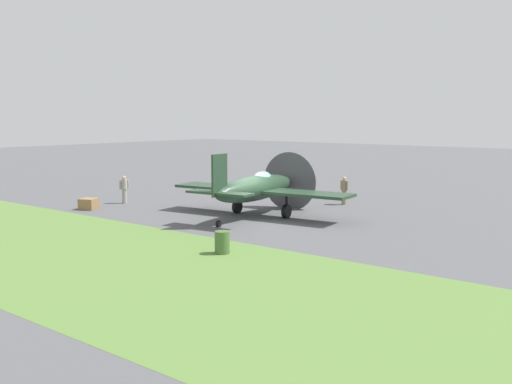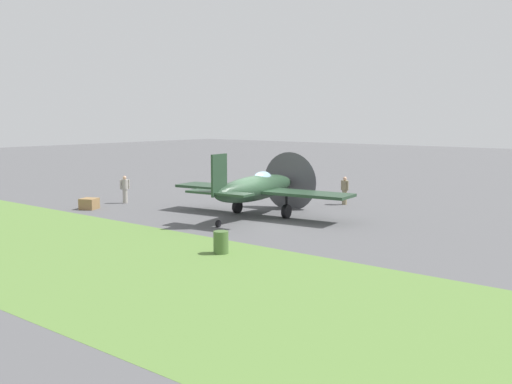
% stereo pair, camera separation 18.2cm
% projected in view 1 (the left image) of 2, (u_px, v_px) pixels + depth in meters
% --- Properties ---
extents(ground_plane, '(160.00, 160.00, 0.00)m').
position_uv_depth(ground_plane, '(258.00, 221.00, 30.40)').
color(ground_plane, '#515154').
extents(grass_verge, '(120.00, 11.00, 0.01)m').
position_uv_depth(grass_verge, '(98.00, 257.00, 22.65)').
color(grass_verge, '#567A38').
rests_on(grass_verge, ground).
extents(airplane_lead, '(10.62, 8.43, 3.76)m').
position_uv_depth(airplane_lead, '(258.00, 188.00, 31.68)').
color(airplane_lead, '#233D28').
rests_on(airplane_lead, ground).
extents(ground_crew_chief, '(0.61, 0.38, 1.73)m').
position_uv_depth(ground_crew_chief, '(344.00, 190.00, 36.12)').
color(ground_crew_chief, '#847A5B').
rests_on(ground_crew_chief, ground).
extents(ground_crew_mechanic, '(0.38, 0.59, 1.73)m').
position_uv_depth(ground_crew_mechanic, '(124.00, 189.00, 36.61)').
color(ground_crew_mechanic, '#9E998E').
rests_on(ground_crew_mechanic, ground).
extents(fuel_drum, '(0.60, 0.60, 0.90)m').
position_uv_depth(fuel_drum, '(222.00, 242.00, 23.23)').
color(fuel_drum, '#476633').
rests_on(fuel_drum, ground).
extents(supply_crate, '(1.19, 1.19, 0.64)m').
position_uv_depth(supply_crate, '(89.00, 204.00, 34.31)').
color(supply_crate, olive).
rests_on(supply_crate, ground).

